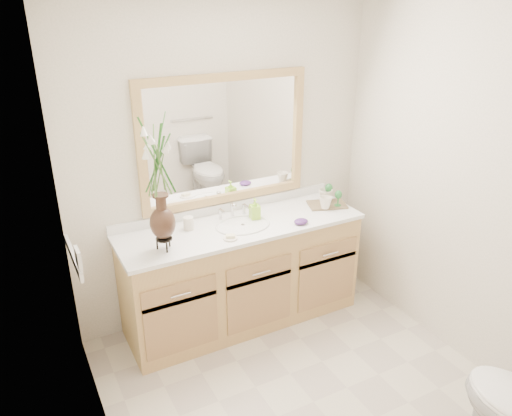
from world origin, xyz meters
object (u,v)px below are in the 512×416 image
soap_bottle (255,210)px  tumbler (189,223)px  flower_vase (158,171)px  tray (327,205)px

soap_bottle → tumbler: bearing=-177.7°
flower_vase → tray: bearing=4.4°
flower_vase → tumbler: 0.60m
flower_vase → tray: (1.39, 0.11, -0.54)m
flower_vase → soap_bottle: bearing=11.7°
soap_bottle → tray: bearing=3.7°
flower_vase → soap_bottle: flower_vase is taller
flower_vase → soap_bottle: size_ratio=5.66×
tumbler → soap_bottle: (0.51, -0.05, 0.02)m
tumbler → tray: (1.14, -0.11, -0.04)m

